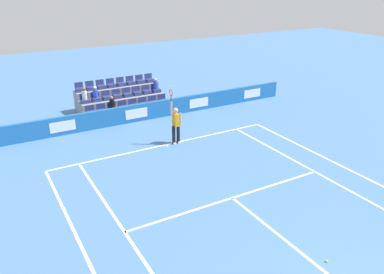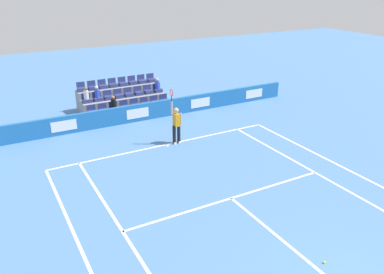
{
  "view_description": "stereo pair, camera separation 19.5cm",
  "coord_description": "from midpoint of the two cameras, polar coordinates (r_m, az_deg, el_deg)",
  "views": [
    {
      "loc": [
        7.28,
        3.47,
        7.48
      ],
      "look_at": [
        -0.26,
        -9.82,
        1.1
      ],
      "focal_mm": 36.51,
      "sensor_mm": 36.0,
      "label": 1
    },
    {
      "loc": [
        7.11,
        3.56,
        7.48
      ],
      "look_at": [
        -0.26,
        -9.82,
        1.1
      ],
      "focal_mm": 36.51,
      "sensor_mm": 36.0,
      "label": 2
    }
  ],
  "objects": [
    {
      "name": "tennis_player",
      "position": [
        18.34,
        -2.02,
        1.94
      ],
      "size": [
        0.53,
        0.36,
        2.85
      ],
      "color": "black",
      "rests_on": "ground"
    },
    {
      "name": "line_doubles_sideline_right",
      "position": [
        17.5,
        22.03,
        -4.42
      ],
      "size": [
        0.1,
        11.89,
        0.01
      ],
      "primitive_type": "cube",
      "color": "white",
      "rests_on": "ground"
    },
    {
      "name": "line_centre_mark",
      "position": [
        18.49,
        -3.35,
        -1.22
      ],
      "size": [
        0.1,
        0.2,
        0.01
      ],
      "primitive_type": "cube",
      "color": "white",
      "rests_on": "ground"
    },
    {
      "name": "stadium_stand",
      "position": [
        23.63,
        -9.88,
        5.25
      ],
      "size": [
        4.96,
        2.85,
        1.76
      ],
      "color": "gray",
      "rests_on": "ground"
    },
    {
      "name": "line_doubles_sideline_left",
      "position": [
        12.18,
        -15.2,
        -16.15
      ],
      "size": [
        0.1,
        11.89,
        0.01
      ],
      "primitive_type": "cube",
      "color": "white",
      "rests_on": "ground"
    },
    {
      "name": "line_service",
      "position": [
        14.35,
        6.15,
        -8.88
      ],
      "size": [
        8.23,
        0.1,
        0.01
      ],
      "primitive_type": "cube",
      "color": "white",
      "rests_on": "ground"
    },
    {
      "name": "line_centre_service",
      "position": [
        12.36,
        14.9,
        -15.46
      ],
      "size": [
        0.1,
        6.4,
        0.01
      ],
      "primitive_type": "cube",
      "color": "white",
      "rests_on": "ground"
    },
    {
      "name": "line_baseline",
      "position": [
        18.57,
        -3.49,
        -1.11
      ],
      "size": [
        10.97,
        0.1,
        0.01
      ],
      "primitive_type": "cube",
      "color": "white",
      "rests_on": "ground"
    },
    {
      "name": "line_singles_sideline_left",
      "position": [
        12.44,
        -8.92,
        -14.58
      ],
      "size": [
        0.1,
        11.89,
        0.01
      ],
      "primitive_type": "cube",
      "color": "white",
      "rests_on": "ground"
    },
    {
      "name": "sponsor_barrier",
      "position": [
        21.58,
        -7.77,
        3.53
      ],
      "size": [
        19.71,
        0.22,
        0.96
      ],
      "color": "#1E66AD",
      "rests_on": "ground"
    },
    {
      "name": "loose_tennis_ball",
      "position": [
        12.08,
        19.21,
        -16.9
      ],
      "size": [
        0.07,
        0.07,
        0.07
      ],
      "primitive_type": "sphere",
      "color": "#D1E533",
      "rests_on": "ground"
    },
    {
      "name": "line_singles_sideline_right",
      "position": [
        16.53,
        18.95,
        -5.56
      ],
      "size": [
        0.1,
        11.89,
        0.01
      ],
      "primitive_type": "cube",
      "color": "white",
      "rests_on": "ground"
    }
  ]
}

